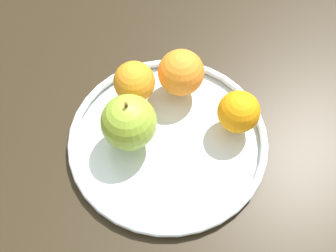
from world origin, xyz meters
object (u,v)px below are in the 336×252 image
object	(u,v)px
apple	(129,122)
orange_back_left	(181,73)
orange_front_left	(239,112)
orange_center	(134,82)
fruit_bowl	(168,139)

from	to	relation	value
apple	orange_back_left	distance (cm)	12.25
orange_back_left	orange_front_left	world-z (taller)	orange_back_left
orange_center	fruit_bowl	bearing A→B (deg)	-129.13
fruit_bowl	orange_back_left	bearing A→B (deg)	4.63
apple	fruit_bowl	bearing A→B (deg)	-72.20
fruit_bowl	orange_center	bearing A→B (deg)	50.87
apple	orange_back_left	world-z (taller)	apple
apple	orange_center	size ratio (longest dim) A/B	1.37
fruit_bowl	apple	xyz separation A→B (cm)	(-1.74, 5.41, 5.03)
fruit_bowl	orange_center	xyz separation A→B (cm)	(5.99, 7.36, 4.19)
orange_front_left	orange_center	distance (cm)	16.82
fruit_bowl	orange_back_left	distance (cm)	10.66
apple	orange_center	bearing A→B (deg)	14.16
orange_center	apple	bearing A→B (deg)	-165.84
orange_front_left	orange_center	bearing A→B (deg)	87.83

